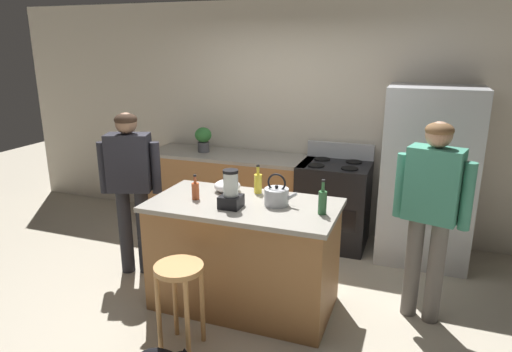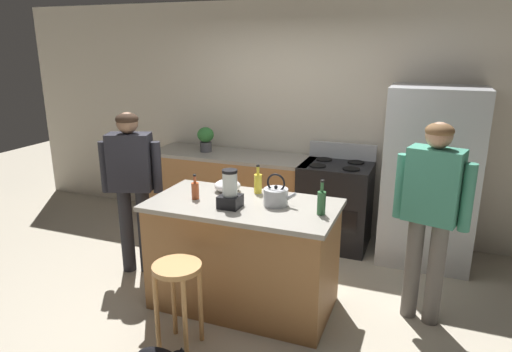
% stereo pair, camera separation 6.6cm
% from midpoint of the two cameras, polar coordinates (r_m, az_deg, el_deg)
% --- Properties ---
extents(ground_plane, '(14.00, 14.00, 0.00)m').
position_cam_midpoint_polar(ground_plane, '(4.18, -1.96, -15.66)').
color(ground_plane, '#B2A893').
extents(back_wall, '(8.00, 0.10, 2.70)m').
position_cam_midpoint_polar(back_wall, '(5.47, 5.72, 7.14)').
color(back_wall, beige).
rests_on(back_wall, ground_plane).
extents(kitchen_island, '(1.57, 0.83, 0.94)m').
position_cam_midpoint_polar(kitchen_island, '(3.95, -2.02, -9.81)').
color(kitchen_island, '#9E6B3D').
rests_on(kitchen_island, ground_plane).
extents(back_counter_run, '(2.00, 0.64, 0.94)m').
position_cam_midpoint_polar(back_counter_run, '(5.57, -3.59, -1.96)').
color(back_counter_run, '#9E6B3D').
rests_on(back_counter_run, ground_plane).
extents(refrigerator, '(0.90, 0.73, 1.82)m').
position_cam_midpoint_polar(refrigerator, '(4.95, 20.40, -0.02)').
color(refrigerator, '#B7BABF').
rests_on(refrigerator, ground_plane).
extents(stove_range, '(0.76, 0.65, 1.12)m').
position_cam_midpoint_polar(stove_range, '(5.18, 9.32, -3.44)').
color(stove_range, black).
rests_on(stove_range, ground_plane).
extents(person_by_island_left, '(0.59, 0.34, 1.61)m').
position_cam_midpoint_polar(person_by_island_left, '(4.50, -15.89, -0.32)').
color(person_by_island_left, '#26262B').
rests_on(person_by_island_left, ground_plane).
extents(person_by_sink_right, '(0.59, 0.31, 1.66)m').
position_cam_midpoint_polar(person_by_sink_right, '(3.80, 20.66, -3.33)').
color(person_by_sink_right, '#66605B').
rests_on(person_by_sink_right, ground_plane).
extents(bar_stool, '(0.36, 0.36, 0.68)m').
position_cam_midpoint_polar(bar_stool, '(3.45, -10.12, -13.23)').
color(bar_stool, '#B7844C').
rests_on(bar_stool, ground_plane).
extents(potted_plant, '(0.20, 0.20, 0.30)m').
position_cam_midpoint_polar(potted_plant, '(5.55, -6.97, 4.77)').
color(potted_plant, '#4C4C51').
rests_on(potted_plant, back_counter_run).
extents(blender_appliance, '(0.17, 0.17, 0.31)m').
position_cam_midpoint_polar(blender_appliance, '(3.63, -3.70, -1.99)').
color(blender_appliance, black).
rests_on(blender_appliance, kitchen_island).
extents(bottle_soda, '(0.07, 0.07, 0.26)m').
position_cam_midpoint_polar(bottle_soda, '(3.99, -0.23, -0.84)').
color(bottle_soda, yellow).
rests_on(bottle_soda, kitchen_island).
extents(bottle_olive_oil, '(0.07, 0.07, 0.28)m').
position_cam_midpoint_polar(bottle_olive_oil, '(3.53, 7.81, -3.19)').
color(bottle_olive_oil, '#2D6638').
rests_on(bottle_olive_oil, kitchen_island).
extents(bottle_cooking_sauce, '(0.06, 0.06, 0.22)m').
position_cam_midpoint_polar(bottle_cooking_sauce, '(3.87, -8.09, -1.79)').
color(bottle_cooking_sauce, '#B24C26').
rests_on(bottle_cooking_sauce, kitchen_island).
extents(mixing_bowl, '(0.23, 0.23, 0.11)m').
position_cam_midpoint_polar(mixing_bowl, '(4.04, -4.09, -1.24)').
color(mixing_bowl, white).
rests_on(mixing_bowl, kitchen_island).
extents(tea_kettle, '(0.28, 0.20, 0.27)m').
position_cam_midpoint_polar(tea_kettle, '(3.70, 2.10, -2.51)').
color(tea_kettle, '#B7BABF').
rests_on(tea_kettle, kitchen_island).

